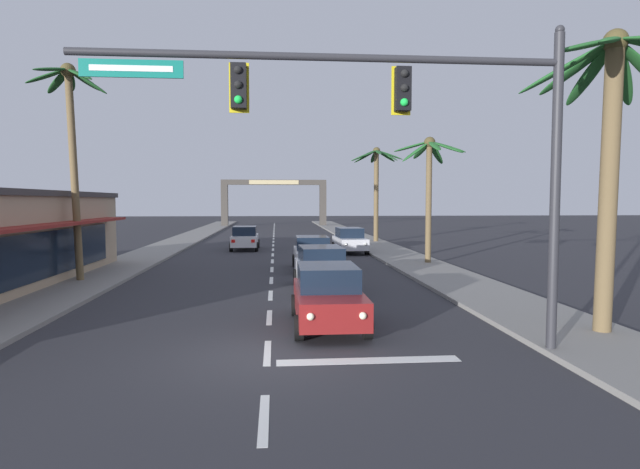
{
  "coord_description": "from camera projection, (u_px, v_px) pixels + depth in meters",
  "views": [
    {
      "loc": [
        0.2,
        -11.6,
        3.46
      ],
      "look_at": [
        1.87,
        8.0,
        2.2
      ],
      "focal_mm": 29.33,
      "sensor_mm": 36.0,
      "label": 1
    }
  ],
  "objects": [
    {
      "name": "ground_plane",
      "position": [
        267.0,
        355.0,
        11.74
      ],
      "size": [
        220.0,
        220.0,
        0.0
      ],
      "primitive_type": "plane",
      "color": "#2D2D33"
    },
    {
      "name": "sidewalk_right",
      "position": [
        399.0,
        256.0,
        32.28
      ],
      "size": [
        3.2,
        110.0,
        0.14
      ],
      "primitive_type": "cube",
      "color": "gray",
      "rests_on": "ground"
    },
    {
      "name": "sidewalk_left",
      "position": [
        141.0,
        258.0,
        30.96
      ],
      "size": [
        3.2,
        110.0,
        0.14
      ],
      "primitive_type": "cube",
      "color": "gray",
      "rests_on": "ground"
    },
    {
      "name": "lane_markings",
      "position": [
        279.0,
        257.0,
        32.59
      ],
      "size": [
        4.28,
        89.35,
        0.01
      ],
      "color": "silver",
      "rests_on": "ground"
    },
    {
      "name": "traffic_signal_mast",
      "position": [
        412.0,
        122.0,
        11.22
      ],
      "size": [
        10.54,
        0.41,
        7.29
      ],
      "color": "#2D2D33",
      "rests_on": "ground"
    },
    {
      "name": "sedan_lead_at_stop_bar",
      "position": [
        328.0,
        295.0,
        14.44
      ],
      "size": [
        1.96,
        4.46,
        1.68
      ],
      "color": "maroon",
      "rests_on": "ground"
    },
    {
      "name": "sedan_third_in_queue",
      "position": [
        321.0,
        268.0,
        20.39
      ],
      "size": [
        2.1,
        4.51,
        1.68
      ],
      "color": "silver",
      "rests_on": "ground"
    },
    {
      "name": "sedan_fifth_in_queue",
      "position": [
        312.0,
        253.0,
        26.32
      ],
      "size": [
        1.97,
        4.46,
        1.68
      ],
      "color": "silver",
      "rests_on": "ground"
    },
    {
      "name": "sedan_oncoming_far",
      "position": [
        245.0,
        238.0,
        37.15
      ],
      "size": [
        1.96,
        4.45,
        1.68
      ],
      "color": "silver",
      "rests_on": "ground"
    },
    {
      "name": "sedan_parked_nearest_kerb",
      "position": [
        350.0,
        240.0,
        34.92
      ],
      "size": [
        2.07,
        4.5,
        1.68
      ],
      "color": "silver",
      "rests_on": "ground"
    },
    {
      "name": "palm_left_second",
      "position": [
        71.0,
        125.0,
        21.66
      ],
      "size": [
        3.17,
        3.27,
        9.14
      ],
      "color": "brown",
      "rests_on": "ground"
    },
    {
      "name": "palm_right_nearest",
      "position": [
        611.0,
        123.0,
        13.06
      ],
      "size": [
        4.4,
        4.66,
        7.72
      ],
      "color": "brown",
      "rests_on": "ground"
    },
    {
      "name": "palm_right_second",
      "position": [
        430.0,
        170.0,
        28.03
      ],
      "size": [
        3.79,
        3.77,
        6.9
      ],
      "color": "brown",
      "rests_on": "ground"
    },
    {
      "name": "palm_right_third",
      "position": [
        376.0,
        175.0,
        42.97
      ],
      "size": [
        4.3,
        4.37,
        7.89
      ],
      "color": "brown",
      "rests_on": "ground"
    },
    {
      "name": "town_gateway_arch",
      "position": [
        274.0,
        196.0,
        71.42
      ],
      "size": [
        14.33,
        0.9,
        6.38
      ],
      "color": "#423D38",
      "rests_on": "ground"
    }
  ]
}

